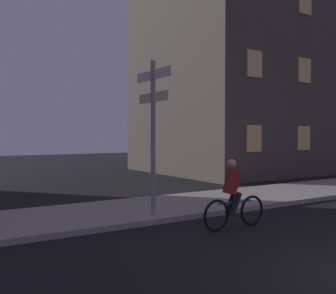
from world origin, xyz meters
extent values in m
cube|color=gray|center=(0.00, 6.68, 0.07)|extent=(40.00, 3.14, 0.14)
cylinder|color=gray|center=(-1.07, 5.58, 2.08)|extent=(0.12, 0.12, 3.88)
cube|color=white|center=(-1.07, 5.58, 3.67)|extent=(0.03, 1.65, 0.24)
cube|color=beige|center=(-1.07, 5.58, 3.11)|extent=(0.03, 1.39, 0.24)
torus|color=black|center=(0.64, 3.85, 0.36)|extent=(0.72, 0.07, 0.72)
torus|color=black|center=(-0.46, 3.83, 0.36)|extent=(0.72, 0.07, 0.72)
cylinder|color=#1959A5|center=(0.09, 3.84, 0.61)|extent=(1.00, 0.06, 0.04)
cylinder|color=maroon|center=(-0.01, 3.84, 1.08)|extent=(0.46, 0.33, 0.61)
sphere|color=tan|center=(-0.01, 3.84, 1.50)|extent=(0.22, 0.22, 0.22)
cylinder|color=black|center=(0.04, 3.93, 0.58)|extent=(0.34, 0.12, 0.55)
cylinder|color=black|center=(0.05, 3.75, 0.58)|extent=(0.34, 0.12, 0.55)
cube|color=#4C443D|center=(10.18, 14.68, 9.93)|extent=(10.25, 9.37, 19.86)
cube|color=#F2C672|center=(6.76, 9.97, 2.00)|extent=(0.90, 0.06, 1.20)
cube|color=#F2C672|center=(10.18, 9.97, 2.00)|extent=(0.90, 0.06, 1.20)
cube|color=#F2C672|center=(6.76, 9.97, 5.37)|extent=(0.90, 0.06, 1.20)
cube|color=#F2C672|center=(10.18, 9.97, 5.37)|extent=(0.90, 0.06, 1.20)
cube|color=#F2C672|center=(10.18, 9.97, 8.74)|extent=(0.90, 0.06, 1.20)
camera|label=1|loc=(-6.01, -2.92, 2.16)|focal=41.81mm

